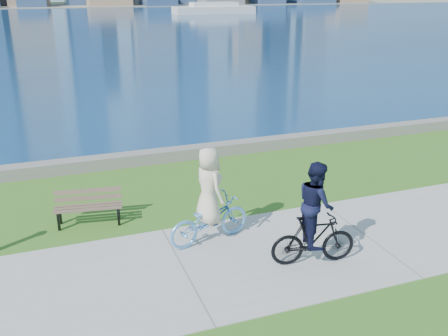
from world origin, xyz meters
The scene contains 9 objects.
ground centered at (0.00, 0.00, 0.00)m, with size 320.00×320.00×0.00m, color #2E5D18.
concrete_path centered at (0.00, 0.00, 0.01)m, with size 80.00×3.50×0.02m, color #999994.
seawall centered at (0.00, 6.20, 0.17)m, with size 90.00×0.50×0.35m, color slate.
bay_water centered at (0.00, 72.00, 0.00)m, with size 320.00×131.00×0.01m, color navy.
far_shore centered at (0.00, 130.00, 0.06)m, with size 320.00×30.00×0.12m, color gray.
ferry_far centered at (29.08, 82.16, 0.84)m, with size 14.84×4.24×2.01m.
park_bench centered at (-1.43, 2.68, 0.46)m, with size 1.52×0.72×0.75m.
cyclist_woman centered at (0.81, 0.94, 0.77)m, with size 1.04×1.93×2.03m.
cyclist_man centered at (2.37, -0.57, 0.88)m, with size 0.75×1.69×2.04m.
Camera 1 is at (-2.09, -7.82, 5.03)m, focal length 40.00 mm.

